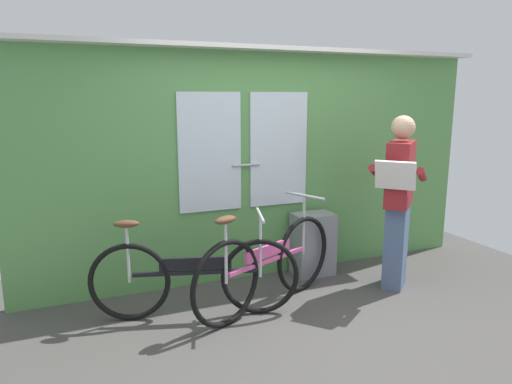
{
  "coord_description": "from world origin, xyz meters",
  "views": [
    {
      "loc": [
        -1.8,
        -3.1,
        1.78
      ],
      "look_at": [
        -0.29,
        0.57,
        0.97
      ],
      "focal_mm": 32.99,
      "sensor_mm": 36.0,
      "label": 1
    }
  ],
  "objects": [
    {
      "name": "bicycle_leaning_behind",
      "position": [
        -0.27,
        0.35,
        0.38
      ],
      "size": [
        1.54,
        0.76,
        0.92
      ],
      "rotation": [
        0.0,
        0.0,
        0.42
      ],
      "color": "black",
      "rests_on": "ground_plane"
    },
    {
      "name": "ground_plane",
      "position": [
        0.0,
        0.0,
        -0.02
      ],
      "size": [
        5.71,
        3.8,
        0.04
      ],
      "primitive_type": "cube",
      "color": "#474442"
    },
    {
      "name": "bicycle_near_door",
      "position": [
        -0.89,
        0.4,
        0.35
      ],
      "size": [
        1.65,
        0.62,
        0.86
      ],
      "rotation": [
        0.0,
        0.0,
        -0.28
      ],
      "color": "black",
      "rests_on": "ground_plane"
    },
    {
      "name": "trash_bin_by_wall",
      "position": [
        0.46,
        0.88,
        0.32
      ],
      "size": [
        0.4,
        0.28,
        0.63
      ],
      "primitive_type": "cube",
      "color": "gray",
      "rests_on": "ground_plane"
    },
    {
      "name": "train_door_wall",
      "position": [
        -0.01,
        1.09,
        1.17
      ],
      "size": [
        4.71,
        0.28,
        2.23
      ],
      "color": "#56934C",
      "rests_on": "ground_plane"
    },
    {
      "name": "passenger_reading_newspaper",
      "position": [
        1.03,
        0.31,
        0.85
      ],
      "size": [
        0.61,
        0.59,
        1.61
      ],
      "rotation": [
        0.0,
        0.0,
        3.87
      ],
      "color": "slate",
      "rests_on": "ground_plane"
    }
  ]
}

